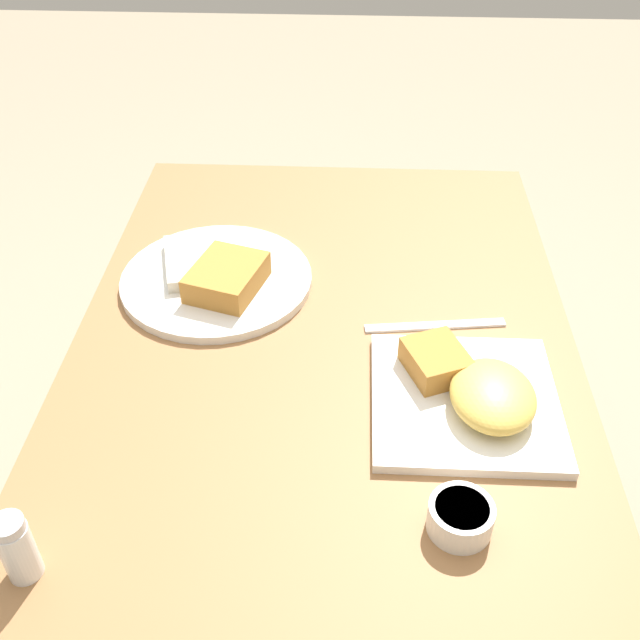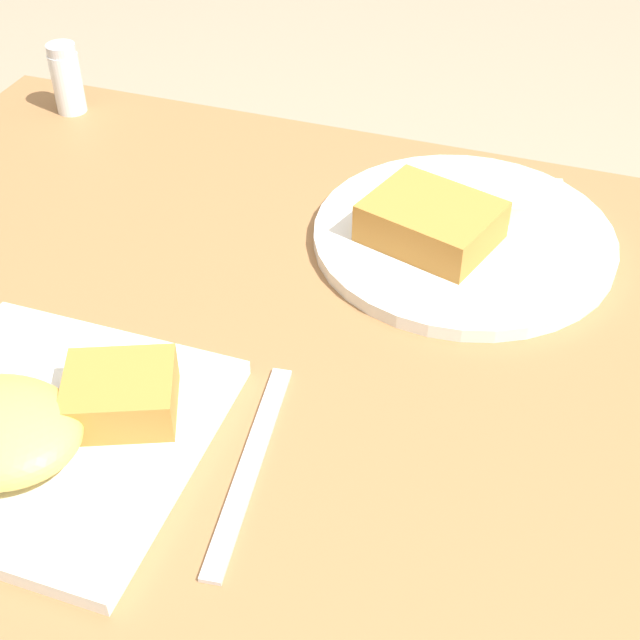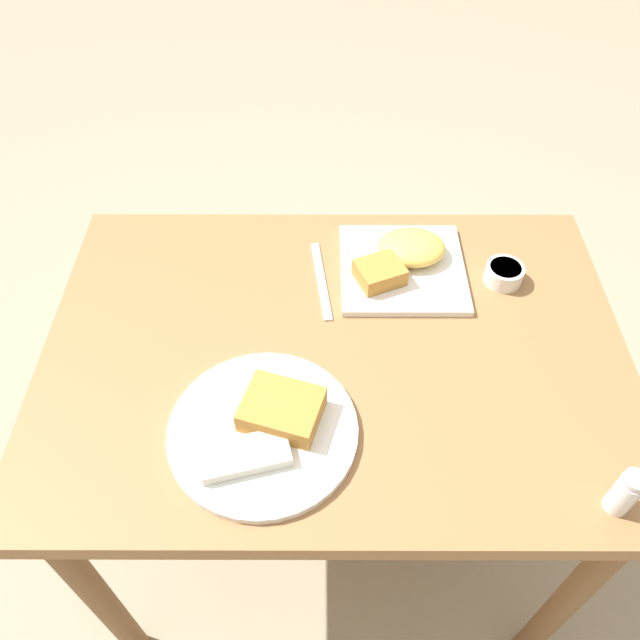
% 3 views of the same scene
% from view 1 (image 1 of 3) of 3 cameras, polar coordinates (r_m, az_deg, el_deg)
% --- Properties ---
extents(ground_plane, '(8.00, 8.00, 0.00)m').
position_cam_1_polar(ground_plane, '(1.68, 0.22, -21.39)').
color(ground_plane, gray).
extents(dining_table, '(1.03, 0.72, 0.76)m').
position_cam_1_polar(dining_table, '(1.15, 0.29, -4.88)').
color(dining_table, olive).
rests_on(dining_table, ground_plane).
extents(plate_square_near, '(0.24, 0.24, 0.06)m').
position_cam_1_polar(plate_square_near, '(0.98, 11.44, -5.50)').
color(plate_square_near, white).
rests_on(plate_square_near, dining_table).
extents(plate_oval_far, '(0.30, 0.30, 0.05)m').
position_cam_1_polar(plate_oval_far, '(1.18, -7.91, 3.23)').
color(plate_oval_far, white).
rests_on(plate_oval_far, dining_table).
extents(sauce_ramekin, '(0.07, 0.07, 0.04)m').
position_cam_1_polar(sauce_ramekin, '(0.86, 10.66, -14.53)').
color(sauce_ramekin, white).
rests_on(sauce_ramekin, dining_table).
extents(salt_shaker, '(0.04, 0.04, 0.09)m').
position_cam_1_polar(salt_shaker, '(0.85, -22.01, -16.01)').
color(salt_shaker, white).
rests_on(salt_shaker, dining_table).
extents(butter_knife, '(0.04, 0.21, 0.00)m').
position_cam_1_polar(butter_knife, '(1.11, 8.76, -0.42)').
color(butter_knife, silver).
rests_on(butter_knife, dining_table).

